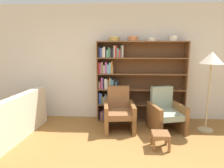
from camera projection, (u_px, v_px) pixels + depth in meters
wall_back at (124, 63)px, 4.84m from camera, size 12.00×0.06×2.75m
bookshelf at (131, 82)px, 4.74m from camera, size 2.07×0.30×1.89m
bowl_copper at (114, 39)px, 4.55m from camera, size 0.27×0.27×0.09m
bowl_olive at (133, 38)px, 4.53m from camera, size 0.24×0.24×0.11m
bowl_brass at (152, 39)px, 4.51m from camera, size 0.24×0.24×0.07m
bowl_cream at (173, 38)px, 4.48m from camera, size 0.22×0.22×0.11m
couch at (8, 122)px, 3.96m from camera, size 1.00×1.83×0.85m
armchair_leather at (119, 112)px, 4.31m from camera, size 0.71×0.74×0.91m
armchair_cushioned at (165, 113)px, 4.26m from camera, size 0.79×0.82×0.91m
floor_lamp at (212, 62)px, 4.03m from camera, size 0.46×0.46×1.67m
footstool at (160, 136)px, 3.51m from camera, size 0.30×0.30×0.29m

